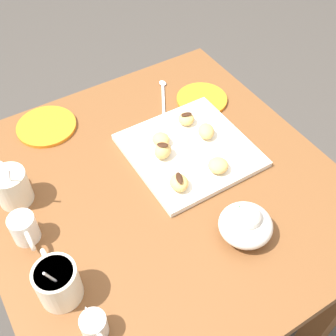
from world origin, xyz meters
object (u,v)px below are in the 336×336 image
object	(u,v)px
beignet_5	(186,119)
ice_cream_bowl	(246,224)
coffee_mug_cream_left	(57,282)
beignet_0	(206,131)
saucer_orange_left	(46,126)
dining_table	(161,216)
beignet_4	(218,165)
pastry_plate_square	(190,150)
cream_pitcher_white	(24,228)
beignet_3	(179,183)
coffee_mug_cream_right	(11,186)
beignet_2	(161,139)
chocolate_sauce_pitcher	(94,326)
beignet_1	(163,151)
saucer_orange_right	(202,99)

from	to	relation	value
beignet_5	ice_cream_bowl	bearing A→B (deg)	167.50
coffee_mug_cream_left	beignet_0	distance (m)	0.56
ice_cream_bowl	saucer_orange_left	distance (m)	0.63
dining_table	beignet_4	world-z (taller)	beignet_4
pastry_plate_square	cream_pitcher_white	size ratio (longest dim) A/B	2.98
coffee_mug_cream_left	beignet_3	xyz separation A→B (m)	(0.10, -0.35, -0.02)
coffee_mug_cream_right	dining_table	bearing A→B (deg)	-114.56
beignet_2	beignet_4	size ratio (longest dim) A/B	0.94
saucer_orange_left	chocolate_sauce_pitcher	bearing A→B (deg)	167.97
cream_pitcher_white	beignet_4	distance (m)	0.49
chocolate_sauce_pitcher	coffee_mug_cream_right	bearing A→B (deg)	3.77
beignet_1	beignet_4	bearing A→B (deg)	-140.58
coffee_mug_cream_left	beignet_2	size ratio (longest dim) A/B	2.97
ice_cream_bowl	beignet_5	world-z (taller)	ice_cream_bowl
beignet_0	ice_cream_bowl	bearing A→B (deg)	161.43
coffee_mug_cream_right	beignet_2	size ratio (longest dim) A/B	2.87
coffee_mug_cream_left	cream_pitcher_white	bearing A→B (deg)	4.88
beignet_4	beignet_2	bearing A→B (deg)	25.58
ice_cream_bowl	cream_pitcher_white	bearing A→B (deg)	59.73
saucer_orange_left	beignet_1	size ratio (longest dim) A/B	3.25
beignet_0	saucer_orange_right	bearing A→B (deg)	-31.20
beignet_3	beignet_5	distance (m)	0.23
chocolate_sauce_pitcher	dining_table	bearing A→B (deg)	-49.50
coffee_mug_cream_left	beignet_5	world-z (taller)	coffee_mug_cream_left
dining_table	beignet_0	size ratio (longest dim) A/B	16.44
coffee_mug_cream_right	chocolate_sauce_pitcher	size ratio (longest dim) A/B	1.53
saucer_orange_right	beignet_2	distance (m)	0.23
pastry_plate_square	coffee_mug_cream_left	xyz separation A→B (m)	(-0.20, 0.45, 0.04)
pastry_plate_square	saucer_orange_right	xyz separation A→B (m)	(0.16, -0.15, -0.00)
dining_table	beignet_4	distance (m)	0.23
dining_table	beignet_1	distance (m)	0.19
chocolate_sauce_pitcher	beignet_5	size ratio (longest dim) A/B	2.00
coffee_mug_cream_right	saucer_orange_right	size ratio (longest dim) A/B	0.92
ice_cream_bowl	chocolate_sauce_pitcher	distance (m)	0.39
coffee_mug_cream_right	beignet_2	distance (m)	0.39
beignet_3	coffee_mug_cream_left	bearing A→B (deg)	105.82
dining_table	beignet_0	distance (m)	0.27
saucer_orange_right	coffee_mug_cream_left	bearing A→B (deg)	120.82
pastry_plate_square	coffee_mug_cream_right	world-z (taller)	coffee_mug_cream_right
pastry_plate_square	saucer_orange_right	distance (m)	0.22
beignet_2	saucer_orange_left	bearing A→B (deg)	44.83
dining_table	beignet_0	world-z (taller)	beignet_0
coffee_mug_cream_right	pastry_plate_square	bearing A→B (deg)	-101.72
pastry_plate_square	beignet_4	distance (m)	0.11
chocolate_sauce_pitcher	saucer_orange_left	bearing A→B (deg)	-12.03
dining_table	saucer_orange_left	bearing A→B (deg)	25.62
beignet_3	beignet_5	world-z (taller)	beignet_3
chocolate_sauce_pitcher	beignet_1	xyz separation A→B (m)	(0.32, -0.35, 0.00)
saucer_orange_left	coffee_mug_cream_left	bearing A→B (deg)	162.53
coffee_mug_cream_left	saucer_orange_left	size ratio (longest dim) A/B	0.87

